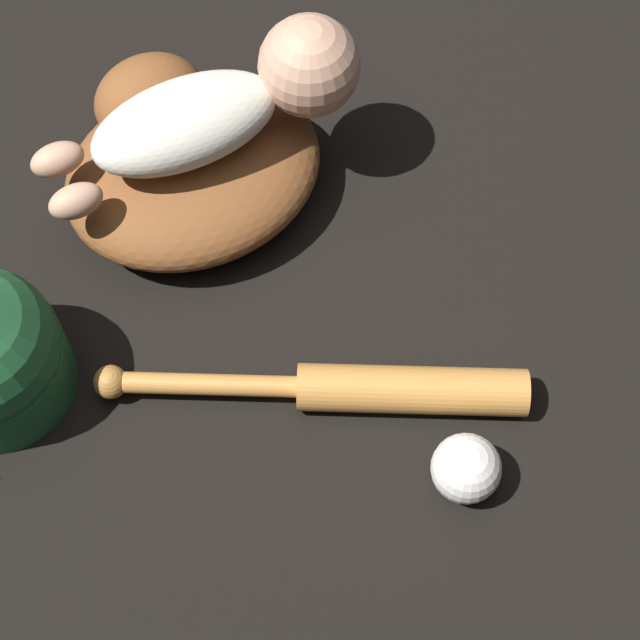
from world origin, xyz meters
name	(u,v)px	position (x,y,z in m)	size (l,w,h in m)	color
ground_plane	(186,186)	(0.00, 0.00, 0.00)	(6.00, 6.00, 0.00)	black
baseball_glove	(186,159)	(0.01, 0.00, 0.05)	(0.35, 0.34, 0.10)	brown
baby_figure	(233,101)	(0.07, -0.01, 0.15)	(0.38, 0.15, 0.11)	silver
baseball_bat	(365,389)	(0.12, -0.33, 0.03)	(0.45, 0.18, 0.05)	#C6843D
baseball	(466,468)	(0.19, -0.45, 0.04)	(0.07, 0.07, 0.07)	white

